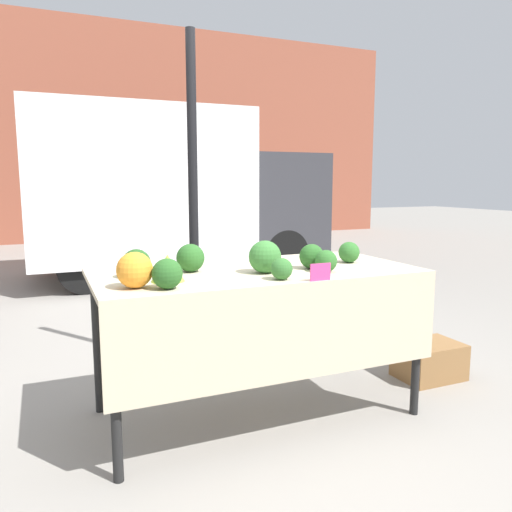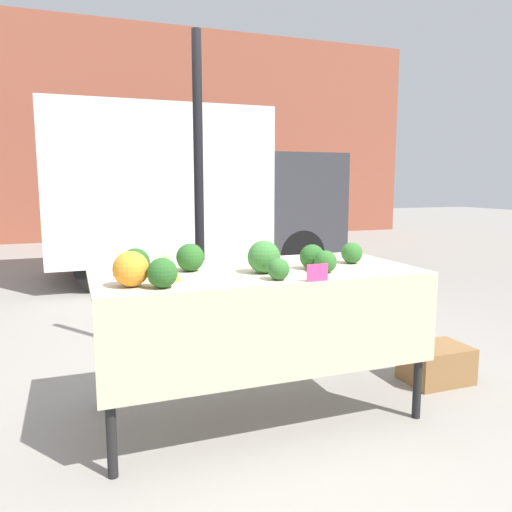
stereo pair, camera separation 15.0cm
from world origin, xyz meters
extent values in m
plane|color=gray|center=(0.00, 0.00, 0.00)|extent=(40.00, 40.00, 0.00)
cube|color=brown|center=(0.00, 10.11, 2.57)|extent=(16.00, 0.60, 5.15)
cylinder|color=black|center=(-0.12, 0.88, 1.23)|extent=(0.07, 0.07, 2.47)
cube|color=white|center=(0.15, 4.74, 1.37)|extent=(3.01, 2.02, 2.10)
cube|color=#333338|center=(2.27, 4.74, 1.08)|extent=(1.24, 1.86, 1.51)
cylinder|color=black|center=(2.15, 3.92, 0.35)|extent=(0.71, 0.22, 0.71)
cylinder|color=black|center=(2.15, 5.56, 0.35)|extent=(0.71, 0.22, 0.71)
cylinder|color=black|center=(-0.68, 3.92, 0.35)|extent=(0.71, 0.22, 0.71)
cylinder|color=black|center=(-0.68, 5.56, 0.35)|extent=(0.71, 0.22, 0.71)
cube|color=beige|center=(0.00, 0.00, 0.88)|extent=(1.88, 0.92, 0.03)
cube|color=beige|center=(0.00, -0.45, 0.62)|extent=(1.88, 0.01, 0.49)
cylinder|color=black|center=(-0.88, -0.40, 0.43)|extent=(0.05, 0.05, 0.87)
cylinder|color=black|center=(0.88, -0.40, 0.43)|extent=(0.05, 0.05, 0.87)
cylinder|color=black|center=(-0.88, 0.40, 0.43)|extent=(0.05, 0.05, 0.87)
cylinder|color=black|center=(0.88, 0.40, 0.43)|extent=(0.05, 0.05, 0.87)
sphere|color=orange|center=(-0.75, -0.25, 0.99)|extent=(0.18, 0.18, 0.18)
cone|color=#93B238|center=(-0.56, -0.15, 0.97)|extent=(0.18, 0.18, 0.14)
sphere|color=#2D6628|center=(0.64, -0.01, 0.96)|extent=(0.13, 0.13, 0.13)
sphere|color=#285B23|center=(-0.38, 0.07, 0.98)|extent=(0.16, 0.16, 0.16)
sphere|color=#285B23|center=(0.31, -0.11, 0.97)|extent=(0.15, 0.15, 0.15)
sphere|color=#336B2D|center=(0.00, -0.34, 0.95)|extent=(0.12, 0.12, 0.12)
sphere|color=#387533|center=(0.00, -0.13, 0.99)|extent=(0.19, 0.19, 0.19)
sphere|color=#2D6628|center=(0.33, -0.24, 0.96)|extent=(0.13, 0.13, 0.13)
sphere|color=#285B23|center=(-0.61, -0.33, 0.97)|extent=(0.15, 0.15, 0.15)
sphere|color=#23511E|center=(-0.69, 0.02, 0.97)|extent=(0.16, 0.16, 0.16)
cube|color=#E53D84|center=(0.17, -0.45, 0.94)|extent=(0.12, 0.01, 0.09)
cube|color=olive|center=(1.37, 0.01, 0.13)|extent=(0.45, 0.33, 0.26)
camera|label=1|loc=(-1.15, -2.66, 1.41)|focal=35.00mm
camera|label=2|loc=(-1.01, -2.72, 1.41)|focal=35.00mm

